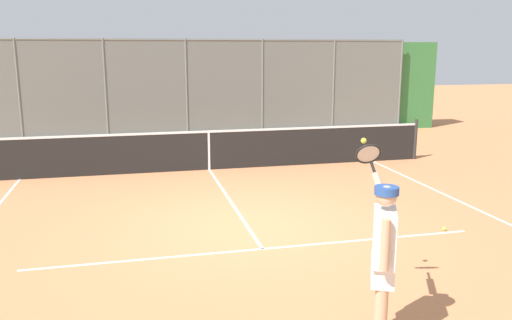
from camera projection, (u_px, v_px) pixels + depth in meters
The scene contains 6 objects.
ground_plane at pixel (247, 226), 8.73m from camera, with size 60.00×60.00×0.00m, color #C67A4C.
court_line_markings at pixel (268, 258), 7.40m from camera, with size 8.65×9.73×0.01m.
fence_backdrop at pixel (185, 89), 17.65m from camera, with size 18.17×1.37×3.20m.
tennis_net at pixel (209, 150), 12.71m from camera, with size 11.11×0.09×1.07m.
tennis_player at pixel (383, 252), 5.17m from camera, with size 0.54×1.34×1.89m.
tennis_ball_near_baseline at pixel (444, 229), 8.51m from camera, with size 0.07×0.07×0.07m, color #D6E042.
Camera 1 is at (1.78, 8.12, 2.88)m, focal length 36.98 mm.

